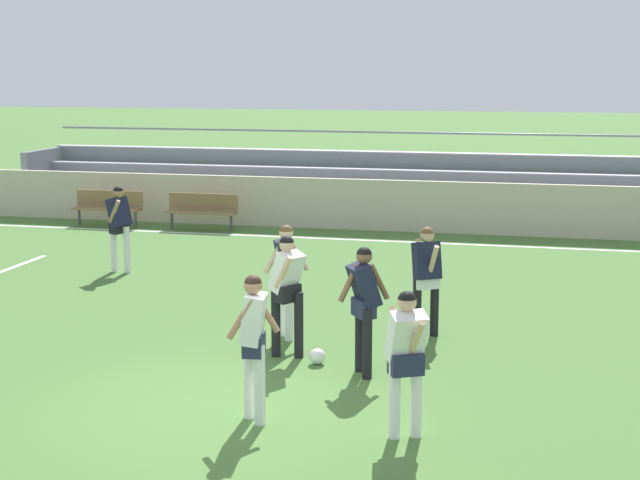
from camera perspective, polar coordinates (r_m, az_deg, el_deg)
name	(u,v)px	position (r m, az deg, el deg)	size (l,w,h in m)	color
ground_plane	(222,409)	(11.62, -5.82, -9.96)	(160.00, 160.00, 0.00)	#477033
field_line_sideline	(384,241)	(22.48, 3.80, -0.06)	(44.00, 0.12, 0.01)	white
sideline_wall	(394,206)	(23.81, 4.41, 2.05)	(48.00, 0.16, 1.27)	beige
bleacher_stand	(486,186)	(25.44, 9.85, 3.17)	(25.50, 2.57, 2.25)	#B2B2B7
bench_far_right	(202,208)	(24.13, -7.01, 1.90)	(1.80, 0.40, 0.90)	olive
bench_far_left	(108,205)	(25.11, -12.46, 2.06)	(1.80, 0.40, 0.90)	olive
player_white_challenging	(287,285)	(13.30, -1.97, -2.68)	(0.54, 0.64, 1.72)	black
player_dark_on_ball	(286,271)	(14.24, -2.00, -1.84)	(0.64, 0.49, 1.72)	white
player_dark_trailing_run	(119,221)	(19.26, -11.82, 1.11)	(0.50, 0.61, 1.71)	white
player_dark_overlapping	(426,272)	(14.41, 6.33, -1.88)	(0.49, 0.63, 1.67)	black
player_white_wide_right	(406,351)	(10.47, 5.13, -6.59)	(0.52, 0.66, 1.65)	white
player_white_deep_cover	(254,334)	(10.91, -3.95, -5.61)	(0.53, 0.46, 1.72)	white
player_dark_dropping_back	(364,299)	(12.53, 2.62, -3.51)	(0.66, 0.53, 1.72)	black
soccer_ball	(317,356)	(13.20, -0.16, -6.92)	(0.22, 0.22, 0.22)	white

